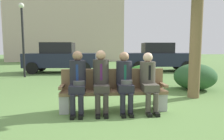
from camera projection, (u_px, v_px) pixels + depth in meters
The scene contains 12 objects.
ground_plane at pixel (113, 109), 4.50m from camera, with size 80.00×80.00×0.00m, color #5C8343.
park_bench at pixel (113, 90), 4.39m from camera, with size 2.29×0.44×0.90m.
seated_man_leftmost at pixel (78, 79), 4.15m from camera, with size 0.34×0.72×1.30m.
seated_man_centerleft at pixel (101, 78), 4.20m from camera, with size 0.34×0.72×1.32m.
seated_man_centerright at pixel (125, 79), 4.24m from camera, with size 0.34×0.72×1.28m.
seated_man_rightmost at pixel (149, 78), 4.30m from camera, with size 0.34×0.72×1.27m.
shrub_near_bench at pixel (144, 76), 6.95m from camera, with size 1.26×1.15×0.78m, color #2B6B24.
shrub_mid_lawn at pixel (195, 77), 6.57m from camera, with size 1.37×1.26×0.86m, color #2D572F.
parked_car_near at pixel (61, 58), 11.19m from camera, with size 3.98×1.88×1.68m.
parked_car_far at pixel (159, 57), 11.93m from camera, with size 4.00×1.92×1.68m.
street_lamp at pixel (23, 32), 9.24m from camera, with size 0.24×0.24×3.43m.
building_backdrop at pixel (69, 3), 23.40m from camera, with size 12.59×8.22×13.38m.
Camera 1 is at (-0.44, -4.36, 1.36)m, focal length 31.94 mm.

